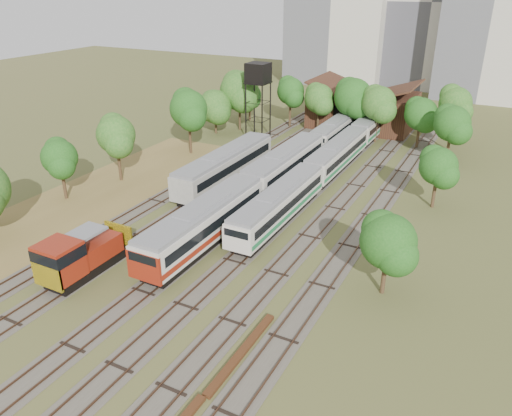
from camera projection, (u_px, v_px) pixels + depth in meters
The scene contains 15 objects.
ground at pixel (137, 323), 35.41m from camera, with size 240.00×240.00×0.00m, color #475123.
dry_grass_patch at pixel (47, 225), 49.42m from camera, with size 14.00×60.00×0.04m, color brown.
tracks at pixel (278, 197), 55.80m from camera, with size 24.60×80.00×0.19m.
railcar_red_set at pixel (250, 191), 52.04m from camera, with size 3.18×34.58×3.93m.
railcar_green_set at pixel (337, 155), 63.45m from camera, with size 2.82×52.08×3.49m.
railcar_rear at pixel (336, 130), 74.11m from camera, with size 2.70×16.08×3.33m.
shunter_locomotive at pixel (77, 257), 40.00m from camera, with size 2.98×8.10×3.91m.
old_grey_coach at pixel (225, 166), 58.67m from camera, with size 3.19×18.00×3.95m.
water_tower at pixel (258, 75), 73.30m from camera, with size 3.21×3.21×11.12m.
rail_pile_far at pixel (242, 352), 32.39m from camera, with size 0.54×8.56×0.28m, color #4F2C16.
maintenance_shed at pixel (363, 109), 81.30m from camera, with size 16.45×11.55×7.58m.
tree_band_left at pixel (124, 136), 59.62m from camera, with size 7.97×66.95×8.83m.
tree_band_far at pixel (332, 98), 75.11m from camera, with size 36.79×11.01×9.31m.
tree_band_right at pixel (434, 162), 51.97m from camera, with size 5.16×38.16×7.67m.
tower_centre at pixel (439, 0), 107.57m from camera, with size 20.00×18.00×36.00m, color beige.
Camera 1 is at (20.84, -21.57, 22.20)m, focal length 35.00 mm.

